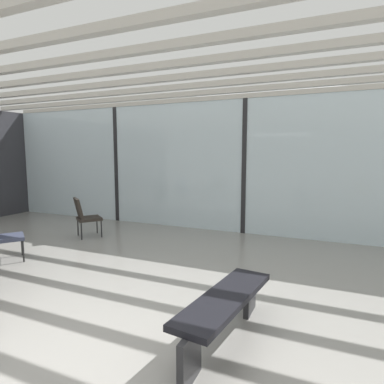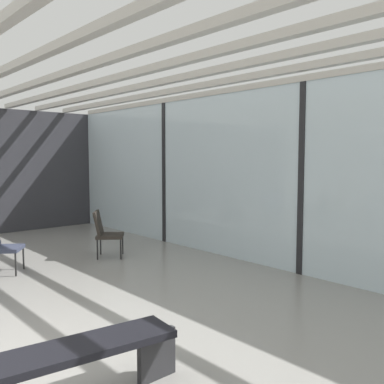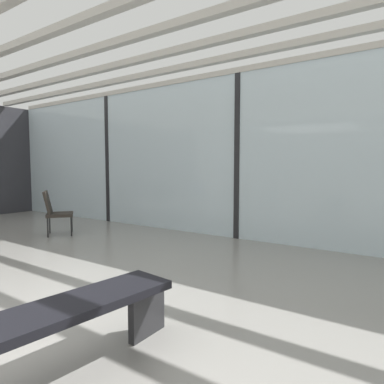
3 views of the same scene
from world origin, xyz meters
name	(u,v)px [view 2 (image 2 of 3)]	position (x,y,z in m)	size (l,w,h in m)	color
glass_curtain_wall	(303,179)	(0.00, 5.20, 1.52)	(14.00, 0.08, 3.03)	silver
window_mullion_0	(165,173)	(-3.50, 5.20, 1.52)	(0.10, 0.12, 3.03)	black
window_mullion_1	(303,179)	(0.00, 5.20, 1.52)	(0.10, 0.12, 3.03)	black
ceiling_slats	(122,39)	(0.00, 1.90, 3.08)	(13.72, 6.72, 0.10)	#B7B2A8
lounge_chair_0	(105,231)	(-3.08, 3.44, 0.49)	(0.70, 0.71, 0.87)	#28231E
lounge_chair_4	(0,243)	(-3.24, 1.61, 0.49)	(0.70, 0.71, 0.87)	#33384C
waiting_bench	(79,358)	(0.94, 0.87, 0.36)	(0.59, 1.69, 0.47)	black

